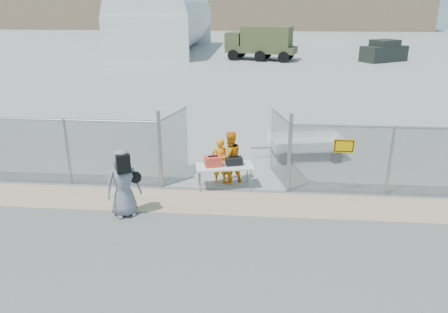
# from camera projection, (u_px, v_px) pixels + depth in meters

# --- Properties ---
(ground) EXTENTS (160.00, 160.00, 0.00)m
(ground) POSITION_uv_depth(u_px,v_px,m) (218.00, 219.00, 11.97)
(ground) COLOR #595858
(tarmac_inside) EXTENTS (160.00, 80.00, 0.01)m
(tarmac_inside) POSITION_uv_depth(u_px,v_px,m) (253.00, 50.00, 51.33)
(tarmac_inside) COLOR gray
(tarmac_inside) RESTS_ON ground
(dirt_strip) EXTENTS (44.00, 1.60, 0.01)m
(dirt_strip) POSITION_uv_depth(u_px,v_px,m) (221.00, 203.00, 12.91)
(dirt_strip) COLOR tan
(dirt_strip) RESTS_ON ground
(distant_hills) EXTENTS (140.00, 6.00, 9.00)m
(distant_hills) POSITION_uv_depth(u_px,v_px,m) (284.00, 6.00, 83.14)
(distant_hills) COLOR #7F684F
(distant_hills) RESTS_ON ground
(chain_link_fence) EXTENTS (40.00, 0.20, 2.20)m
(chain_link_fence) POSITION_uv_depth(u_px,v_px,m) (224.00, 156.00, 13.47)
(chain_link_fence) COLOR gray
(chain_link_fence) RESTS_ON ground
(quonset_hangar) EXTENTS (9.00, 18.00, 8.00)m
(quonset_hangar) POSITION_uv_depth(u_px,v_px,m) (164.00, 15.00, 48.90)
(quonset_hangar) COLOR silver
(quonset_hangar) RESTS_ON ground
(folding_table) EXTENTS (1.90, 1.10, 0.76)m
(folding_table) POSITION_uv_depth(u_px,v_px,m) (224.00, 177.00, 13.82)
(folding_table) COLOR white
(folding_table) RESTS_ON ground
(orange_bag) EXTENTS (0.59, 0.48, 0.32)m
(orange_bag) POSITION_uv_depth(u_px,v_px,m) (213.00, 161.00, 13.59)
(orange_bag) COLOR #EA412B
(orange_bag) RESTS_ON folding_table
(black_duffel) EXTENTS (0.58, 0.44, 0.25)m
(black_duffel) POSITION_uv_depth(u_px,v_px,m) (234.00, 161.00, 13.71)
(black_duffel) COLOR black
(black_duffel) RESTS_ON folding_table
(security_worker_left) EXTENTS (0.62, 0.49, 1.50)m
(security_worker_left) POSITION_uv_depth(u_px,v_px,m) (220.00, 161.00, 14.14)
(security_worker_left) COLOR orange
(security_worker_left) RESTS_ON ground
(security_worker_right) EXTENTS (1.07, 1.01, 1.75)m
(security_worker_right) POSITION_uv_depth(u_px,v_px,m) (230.00, 158.00, 14.03)
(security_worker_right) COLOR orange
(security_worker_right) RESTS_ON ground
(visitor) EXTENTS (1.12, 1.01, 1.92)m
(visitor) POSITION_uv_depth(u_px,v_px,m) (123.00, 183.00, 11.88)
(visitor) COLOR slate
(visitor) RESTS_ON ground
(utility_trailer) EXTENTS (3.76, 2.39, 0.85)m
(utility_trailer) POSITION_uv_depth(u_px,v_px,m) (305.00, 146.00, 16.53)
(utility_trailer) COLOR white
(utility_trailer) RESTS_ON ground
(military_truck) EXTENTS (7.16, 4.05, 3.22)m
(military_truck) POSITION_uv_depth(u_px,v_px,m) (261.00, 43.00, 42.64)
(military_truck) COLOR #464B2A
(military_truck) RESTS_ON ground
(parked_vehicle_near) EXTENTS (4.82, 4.07, 2.01)m
(parked_vehicle_near) POSITION_uv_depth(u_px,v_px,m) (384.00, 51.00, 41.78)
(parked_vehicle_near) COLOR black
(parked_vehicle_near) RESTS_ON ground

